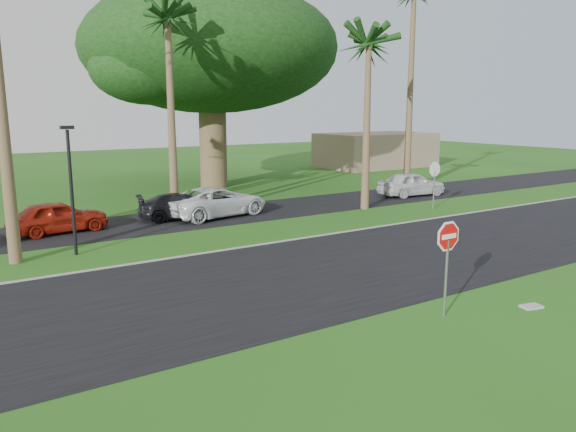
# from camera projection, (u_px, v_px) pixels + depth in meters

# --- Properties ---
(ground) EXTENTS (120.00, 120.00, 0.00)m
(ground) POSITION_uv_depth(u_px,v_px,m) (354.00, 288.00, 16.60)
(ground) COLOR #235214
(ground) RESTS_ON ground
(road) EXTENTS (120.00, 8.00, 0.02)m
(road) POSITION_uv_depth(u_px,v_px,m) (314.00, 272.00, 18.25)
(road) COLOR black
(road) RESTS_ON ground
(parking_strip) EXTENTS (120.00, 5.00, 0.02)m
(parking_strip) POSITION_uv_depth(u_px,v_px,m) (187.00, 219.00, 26.89)
(parking_strip) COLOR black
(parking_strip) RESTS_ON ground
(curb) EXTENTS (120.00, 0.12, 0.06)m
(curb) POSITION_uv_depth(u_px,v_px,m) (253.00, 246.00, 21.58)
(curb) COLOR gray
(curb) RESTS_ON ground
(stop_sign_near) EXTENTS (1.05, 0.07, 2.62)m
(stop_sign_near) POSITION_uv_depth(u_px,v_px,m) (447.00, 249.00, 14.06)
(stop_sign_near) COLOR gray
(stop_sign_near) RESTS_ON ground
(stop_sign_far) EXTENTS (1.05, 0.07, 2.62)m
(stop_sign_far) POSITION_uv_depth(u_px,v_px,m) (435.00, 175.00, 29.27)
(stop_sign_far) COLOR gray
(stop_sign_far) RESTS_ON ground
(palm_center) EXTENTS (5.00, 5.00, 10.50)m
(palm_center) POSITION_uv_depth(u_px,v_px,m) (168.00, 23.00, 26.39)
(palm_center) COLOR brown
(palm_center) RESTS_ON ground
(palm_right_near) EXTENTS (5.00, 5.00, 9.50)m
(palm_right_near) POSITION_uv_depth(u_px,v_px,m) (369.00, 48.00, 28.09)
(palm_right_near) COLOR brown
(palm_right_near) RESTS_ON ground
(canopy_tree) EXTENTS (16.50, 16.50, 13.12)m
(canopy_tree) POSITION_uv_depth(u_px,v_px,m) (211.00, 49.00, 36.22)
(canopy_tree) COLOR brown
(canopy_tree) RESTS_ON ground
(streetlight_right) EXTENTS (0.45, 0.25, 4.64)m
(streetlight_right) POSITION_uv_depth(u_px,v_px,m) (71.00, 182.00, 19.89)
(streetlight_right) COLOR black
(streetlight_right) RESTS_ON ground
(building_far) EXTENTS (10.00, 6.00, 3.00)m
(building_far) POSITION_uv_depth(u_px,v_px,m) (376.00, 150.00, 50.56)
(building_far) COLOR gray
(building_far) RESTS_ON ground
(car_red) EXTENTS (4.19, 2.04, 1.38)m
(car_red) POSITION_uv_depth(u_px,v_px,m) (58.00, 217.00, 23.78)
(car_red) COLOR maroon
(car_red) RESTS_ON ground
(car_dark) EXTENTS (4.51, 2.67, 1.23)m
(car_dark) POSITION_uv_depth(u_px,v_px,m) (183.00, 207.00, 26.75)
(car_dark) COLOR black
(car_dark) RESTS_ON ground
(car_minivan) EXTENTS (5.52, 3.25, 1.44)m
(car_minivan) POSITION_uv_depth(u_px,v_px,m) (217.00, 202.00, 27.42)
(car_minivan) COLOR white
(car_minivan) RESTS_ON ground
(car_pickup) EXTENTS (4.39, 2.13, 1.44)m
(car_pickup) POSITION_uv_depth(u_px,v_px,m) (411.00, 184.00, 33.75)
(car_pickup) COLOR silver
(car_pickup) RESTS_ON ground
(utility_slab) EXTENTS (0.61, 0.46, 0.06)m
(utility_slab) POSITION_uv_depth(u_px,v_px,m) (531.00, 307.00, 14.99)
(utility_slab) COLOR #9C9C94
(utility_slab) RESTS_ON ground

